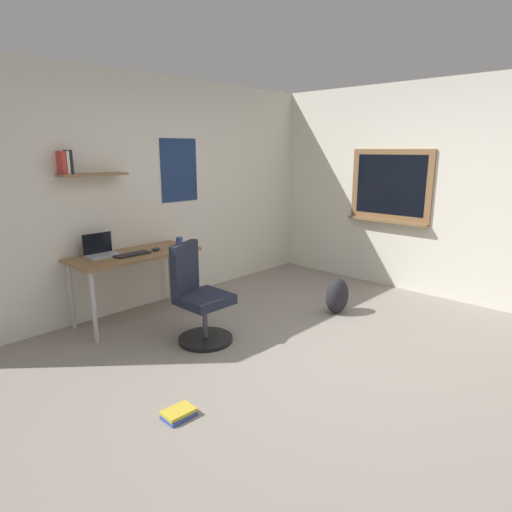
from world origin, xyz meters
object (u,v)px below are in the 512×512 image
object	(u,v)px
office_chair	(199,300)
laptop	(101,250)
keyboard	(133,254)
coffee_mug	(179,241)
computer_mouse	(156,249)
book_stack_on_floor	(179,413)
desk	(135,260)
backpack	(337,296)

from	to	relation	value
office_chair	laptop	bearing A→B (deg)	110.78
keyboard	coffee_mug	distance (m)	0.63
computer_mouse	laptop	bearing A→B (deg)	156.84
keyboard	book_stack_on_floor	distance (m)	1.99
coffee_mug	desk	bearing A→B (deg)	177.48
coffee_mug	book_stack_on_floor	bearing A→B (deg)	-127.57
desk	computer_mouse	distance (m)	0.25
desk	laptop	world-z (taller)	laptop
computer_mouse	coffee_mug	bearing A→B (deg)	8.11
office_chair	coffee_mug	world-z (taller)	office_chair
keyboard	backpack	distance (m)	2.27
backpack	book_stack_on_floor	bearing A→B (deg)	-172.50
coffee_mug	book_stack_on_floor	xyz separation A→B (m)	(-1.36, -1.76, -0.75)
coffee_mug	book_stack_on_floor	distance (m)	2.35
desk	book_stack_on_floor	xyz separation A→B (m)	(-0.79, -1.79, -0.63)
office_chair	coffee_mug	bearing A→B (deg)	62.76
computer_mouse	backpack	xyz separation A→B (m)	(1.42, -1.39, -0.55)
coffee_mug	keyboard	bearing A→B (deg)	-175.47
keyboard	coffee_mug	xyz separation A→B (m)	(0.63, 0.05, 0.04)
computer_mouse	coffee_mug	size ratio (longest dim) A/B	1.13
desk	keyboard	size ratio (longest dim) A/B	3.59
office_chair	book_stack_on_floor	bearing A→B (deg)	-135.87
laptop	keyboard	distance (m)	0.32
laptop	book_stack_on_floor	world-z (taller)	laptop
laptop	computer_mouse	world-z (taller)	laptop
office_chair	laptop	world-z (taller)	laptop
computer_mouse	book_stack_on_floor	bearing A→B (deg)	-120.41
backpack	laptop	bearing A→B (deg)	140.22
laptop	computer_mouse	bearing A→B (deg)	-23.16
desk	book_stack_on_floor	world-z (taller)	desk
desk	keyboard	bearing A→B (deg)	-131.58
laptop	book_stack_on_floor	distance (m)	2.13
computer_mouse	book_stack_on_floor	world-z (taller)	computer_mouse
keyboard	backpack	size ratio (longest dim) A/B	0.92
book_stack_on_floor	coffee_mug	bearing A→B (deg)	52.43
keyboard	computer_mouse	bearing A→B (deg)	-0.00
desk	computer_mouse	size ratio (longest dim) A/B	12.77
laptop	coffee_mug	bearing A→B (deg)	-11.09
laptop	coffee_mug	xyz separation A→B (m)	(0.86, -0.17, -0.01)
computer_mouse	backpack	distance (m)	2.07
office_chair	computer_mouse	xyz separation A→B (m)	(0.11, 0.84, 0.34)
office_chair	keyboard	size ratio (longest dim) A/B	2.57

